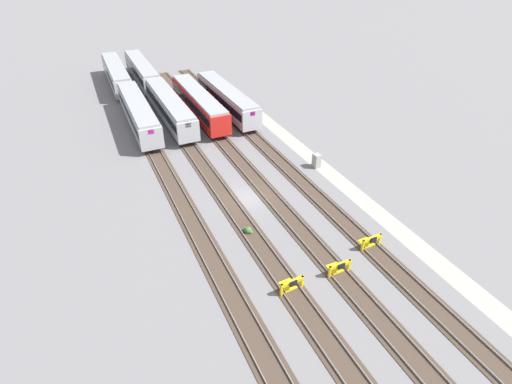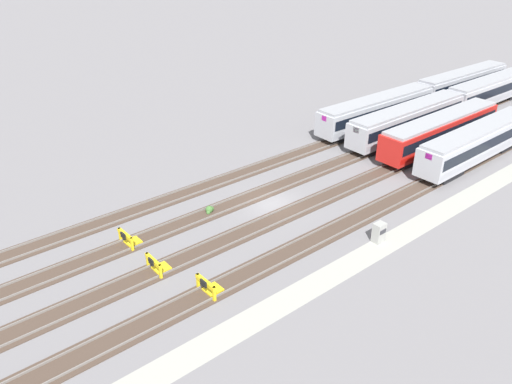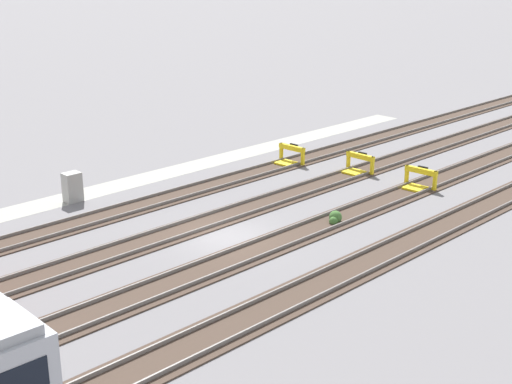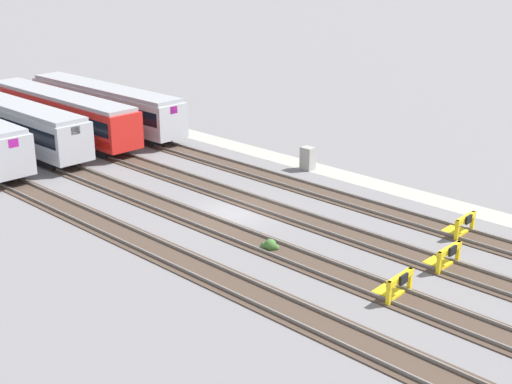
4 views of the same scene
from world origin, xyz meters
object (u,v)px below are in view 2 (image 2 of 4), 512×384
object	(u,v)px
subway_car_front_row_leftmost	(462,83)
electrical_cabinet	(379,232)
bumper_stop_middle_track	(129,239)
subway_car_front_row_centre	(477,142)
bumper_stop_near_inner_track	(157,265)
subway_car_front_row_left_inner	(408,120)
subway_car_back_row_leftmost	(377,111)
bumper_stop_nearest_track	(209,287)
weed_clump	(210,210)
subway_car_front_row_right_inner	(441,131)
subway_car_front_row_rightmost	(491,90)

from	to	relation	value
subway_car_front_row_leftmost	electrical_cabinet	distance (m)	41.62
bumper_stop_middle_track	electrical_cabinet	bearing A→B (deg)	-37.98
subway_car_front_row_centre	bumper_stop_near_inner_track	distance (m)	34.93
subway_car_front_row_left_inner	bumper_stop_near_inner_track	xyz separation A→B (m)	(-34.64, -4.21, -1.53)
subway_car_back_row_leftmost	bumper_stop_near_inner_track	xyz separation A→B (m)	(-34.64, -8.55, -1.53)
bumper_stop_nearest_track	weed_clump	world-z (taller)	bumper_stop_nearest_track
subway_car_front_row_left_inner	bumper_stop_near_inner_track	size ratio (longest dim) A/B	9.00
subway_car_front_row_leftmost	bumper_stop_middle_track	bearing A→B (deg)	-175.41
subway_car_front_row_right_inner	subway_car_back_row_leftmost	size ratio (longest dim) A/B	1.00
subway_car_front_row_leftmost	subway_car_front_row_right_inner	world-z (taller)	same
subway_car_front_row_leftmost	bumper_stop_nearest_track	distance (m)	53.53
subway_car_front_row_right_inner	weed_clump	distance (m)	27.56
subway_car_back_row_leftmost	bumper_stop_middle_track	bearing A→B (deg)	-172.97
subway_car_back_row_leftmost	weed_clump	world-z (taller)	subway_car_back_row_leftmost
bumper_stop_nearest_track	bumper_stop_middle_track	bearing A→B (deg)	99.83
subway_car_front_row_right_inner	bumper_stop_middle_track	size ratio (longest dim) A/B	8.96
bumper_stop_middle_track	electrical_cabinet	distance (m)	19.07
subway_car_front_row_leftmost	subway_car_front_row_left_inner	size ratio (longest dim) A/B	1.00
electrical_cabinet	bumper_stop_middle_track	bearing A→B (deg)	142.02
electrical_cabinet	weed_clump	world-z (taller)	electrical_cabinet
bumper_stop_near_inner_track	bumper_stop_middle_track	bearing A→B (deg)	90.13
subway_car_front_row_left_inner	subway_car_back_row_leftmost	distance (m)	4.34
bumper_stop_nearest_track	bumper_stop_near_inner_track	distance (m)	4.51
bumper_stop_nearest_track	subway_car_front_row_rightmost	bearing A→B (deg)	9.32
bumper_stop_near_inner_track	bumper_stop_middle_track	world-z (taller)	same
subway_car_front_row_leftmost	subway_car_back_row_leftmost	bearing A→B (deg)	-179.95
subway_car_front_row_rightmost	subway_car_back_row_leftmost	bearing A→B (deg)	167.07
subway_car_front_row_centre	electrical_cabinet	xyz separation A→B (m)	(-19.62, -3.24, -1.24)
subway_car_front_row_rightmost	bumper_stop_nearest_track	size ratio (longest dim) A/B	8.98
subway_car_front_row_rightmost	subway_car_front_row_left_inner	bearing A→B (deg)	-179.86
subway_car_back_row_leftmost	bumper_stop_near_inner_track	distance (m)	35.71
subway_car_front_row_left_inner	electrical_cabinet	distance (m)	22.86
subway_car_front_row_rightmost	bumper_stop_middle_track	distance (m)	53.40
bumper_stop_near_inner_track	subway_car_front_row_left_inner	bearing A→B (deg)	6.93
subway_car_front_row_leftmost	bumper_stop_near_inner_track	bearing A→B (deg)	-170.88
subway_car_front_row_leftmost	bumper_stop_middle_track	xyz separation A→B (m)	(-53.42, -4.29, -1.53)
subway_car_front_row_rightmost	bumper_stop_nearest_track	distance (m)	52.61
subway_car_back_row_leftmost	subway_car_front_row_right_inner	bearing A→B (deg)	-90.00
subway_car_front_row_rightmost	electrical_cabinet	bearing A→B (deg)	-163.02
subway_car_front_row_centre	electrical_cabinet	bearing A→B (deg)	-170.62
subway_car_front_row_leftmost	subway_car_front_row_left_inner	xyz separation A→B (m)	(-18.77, -4.36, 0.00)
subway_car_front_row_rightmost	bumper_stop_middle_track	world-z (taller)	subway_car_front_row_rightmost
subway_car_front_row_leftmost	subway_car_front_row_left_inner	distance (m)	19.27
subway_car_front_row_centre	bumper_stop_middle_track	xyz separation A→B (m)	(-34.65, 8.49, -1.53)
subway_car_front_row_leftmost	subway_car_front_row_centre	size ratio (longest dim) A/B	1.00
subway_car_front_row_left_inner	bumper_stop_nearest_track	world-z (taller)	subway_car_front_row_left_inner
electrical_cabinet	weed_clump	distance (m)	14.07
subway_car_front_row_rightmost	weed_clump	bearing A→B (deg)	179.79
bumper_stop_near_inner_track	subway_car_front_row_right_inner	bearing A→B (deg)	-0.00
bumper_stop_middle_track	electrical_cabinet	size ratio (longest dim) A/B	1.26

